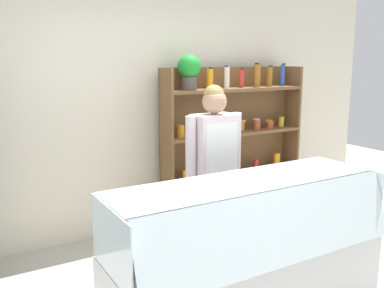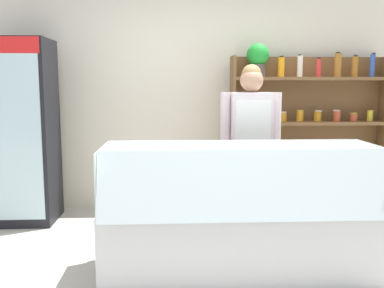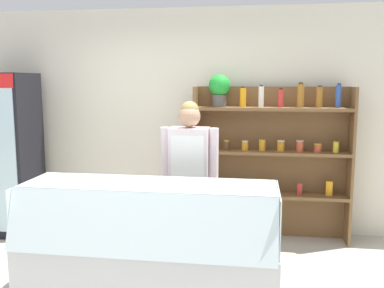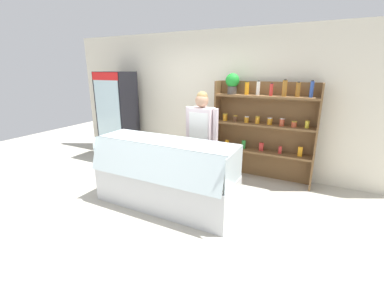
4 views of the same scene
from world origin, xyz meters
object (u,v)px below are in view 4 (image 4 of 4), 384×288
object	(u,v)px
shelving_unit	(261,123)
deli_display_case	(165,186)
shop_clerk	(201,133)
drinks_fridge	(118,116)

from	to	relation	value
shelving_unit	deli_display_case	size ratio (longest dim) A/B	0.91
deli_display_case	shop_clerk	distance (m)	1.05
drinks_fridge	deli_display_case	bearing A→B (deg)	-33.22
shelving_unit	deli_display_case	bearing A→B (deg)	-120.63
deli_display_case	shelving_unit	bearing A→B (deg)	59.37
shelving_unit	shop_clerk	distance (m)	1.16
shelving_unit	deli_display_case	xyz separation A→B (m)	(-0.98, -1.66, -0.74)
deli_display_case	shop_clerk	xyz separation A→B (m)	(0.22, 0.79, 0.65)
drinks_fridge	deli_display_case	size ratio (longest dim) A/B	0.92
shelving_unit	drinks_fridge	bearing A→B (deg)	-175.29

